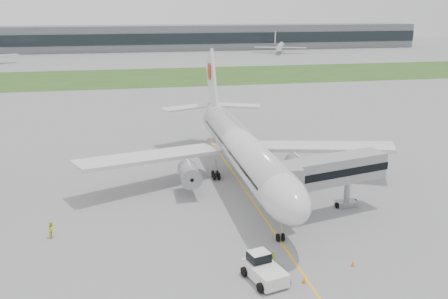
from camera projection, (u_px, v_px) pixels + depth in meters
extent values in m
plane|color=gray|center=(247.00, 193.00, 70.11)|extent=(600.00, 600.00, 0.00)
cube|color=#25461A|center=(167.00, 77.00, 182.93)|extent=(600.00, 50.00, 0.02)
cube|color=slate|center=(149.00, 38.00, 284.38)|extent=(320.00, 22.00, 14.00)
cube|color=#1D2429|center=(150.00, 39.00, 274.04)|extent=(320.00, 0.60, 6.00)
cylinder|color=silver|center=(241.00, 147.00, 72.30)|extent=(5.00, 38.00, 5.00)
ellipsoid|color=silver|center=(283.00, 196.00, 53.97)|extent=(5.00, 11.00, 5.00)
cube|color=black|center=(287.00, 192.00, 52.78)|extent=(3.20, 1.54, 1.14)
cone|color=silver|center=(214.00, 111.00, 92.76)|extent=(5.00, 10.53, 6.16)
cube|color=silver|center=(150.00, 157.00, 72.00)|extent=(22.13, 13.52, 1.70)
cube|color=silver|center=(320.00, 147.00, 77.04)|extent=(22.13, 13.52, 1.70)
cylinder|color=gray|center=(189.00, 174.00, 69.13)|extent=(2.70, 5.20, 2.70)
cylinder|color=gray|center=(299.00, 166.00, 72.23)|extent=(2.70, 5.20, 2.70)
cube|color=silver|center=(212.00, 83.00, 92.74)|extent=(0.45, 10.90, 12.76)
cylinder|color=#B6230A|center=(211.00, 71.00, 93.12)|extent=(0.60, 3.20, 3.20)
cube|color=silver|center=(185.00, 108.00, 94.03)|extent=(9.54, 6.34, 0.35)
cube|color=silver|center=(237.00, 106.00, 95.97)|extent=(9.54, 6.34, 0.35)
cylinder|color=#95959B|center=(281.00, 228.00, 55.58)|extent=(0.24, 0.24, 3.10)
cylinder|color=black|center=(216.00, 175.00, 75.92)|extent=(1.40, 1.10, 1.10)
cylinder|color=black|center=(256.00, 172.00, 77.16)|extent=(1.40, 1.10, 1.10)
cube|color=white|center=(265.00, 273.00, 47.79)|extent=(3.74, 5.27, 1.27)
cube|color=white|center=(259.00, 257.00, 48.59)|extent=(2.27, 2.11, 1.06)
cube|color=black|center=(259.00, 256.00, 48.58)|extent=(2.33, 2.18, 0.90)
cylinder|color=black|center=(244.00, 272.00, 48.67)|extent=(0.59, 1.02, 0.95)
cylinder|color=black|center=(269.00, 265.00, 49.87)|extent=(0.59, 1.02, 0.95)
cylinder|color=black|center=(260.00, 288.00, 45.92)|extent=(0.59, 1.02, 0.95)
cylinder|color=black|center=(287.00, 280.00, 47.12)|extent=(0.59, 1.02, 0.95)
cube|color=gray|center=(331.00, 170.00, 62.24)|extent=(15.61, 6.83, 3.27)
cube|color=black|center=(331.00, 170.00, 62.24)|extent=(15.85, 6.99, 0.98)
cube|color=gray|center=(287.00, 181.00, 58.36)|extent=(2.84, 3.71, 3.71)
cylinder|color=#95959B|center=(347.00, 192.00, 65.07)|extent=(0.76, 0.76, 4.14)
cube|color=#95959B|center=(346.00, 204.00, 65.54)|extent=(2.91, 2.11, 0.76)
cylinder|color=black|center=(337.00, 205.00, 64.96)|extent=(0.50, 0.82, 0.76)
cylinder|color=black|center=(355.00, 202.00, 66.13)|extent=(0.50, 0.82, 0.76)
cone|color=orange|center=(304.00, 280.00, 47.49)|extent=(0.42, 0.42, 0.58)
cone|color=orange|center=(353.00, 264.00, 50.59)|extent=(0.40, 0.40, 0.55)
imported|color=#80C621|center=(273.00, 258.00, 50.62)|extent=(0.68, 0.59, 1.58)
imported|color=yellow|center=(52.00, 229.00, 56.75)|extent=(0.88, 1.04, 1.86)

